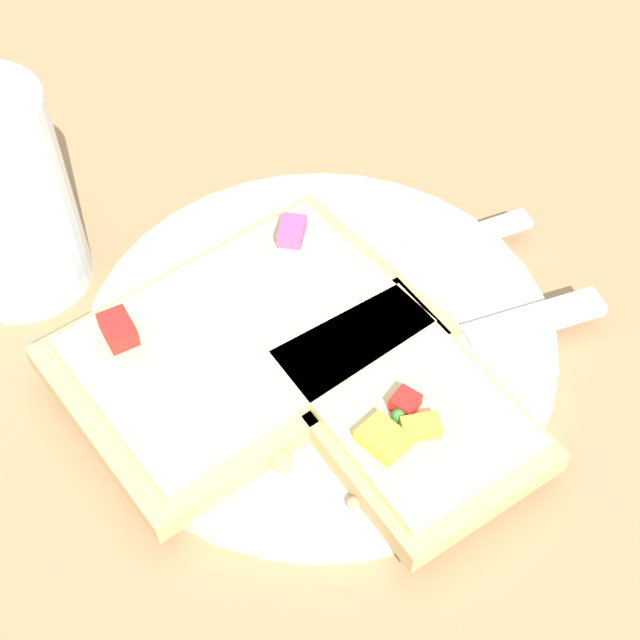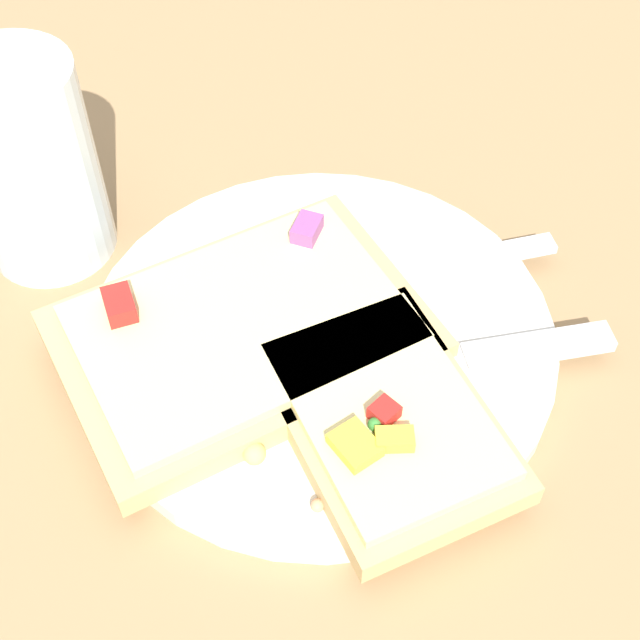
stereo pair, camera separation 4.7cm
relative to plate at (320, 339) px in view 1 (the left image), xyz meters
The scene contains 8 objects.
ground_plane 0.01m from the plate, ahead, with size 4.00×4.00×0.00m, color #9E7A51.
plate is the anchor object (origin of this frame).
fork 0.04m from the plate, 50.36° to the right, with size 0.10×0.22×0.01m.
knife 0.07m from the plate, 143.30° to the right, with size 0.10×0.20×0.01m.
pizza_slice_main 0.04m from the plate, 65.94° to the left, with size 0.15×0.20×0.03m.
pizza_slice_corner 0.07m from the plate, behind, with size 0.15×0.11×0.03m.
crumb_scatter 0.03m from the plate, 111.19° to the left, with size 0.14×0.11×0.01m.
drinking_glass 0.19m from the plate, 28.84° to the left, with size 0.07×0.07×0.12m.
Camera 1 is at (-0.21, 0.21, 0.39)m, focal length 50.00 mm.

